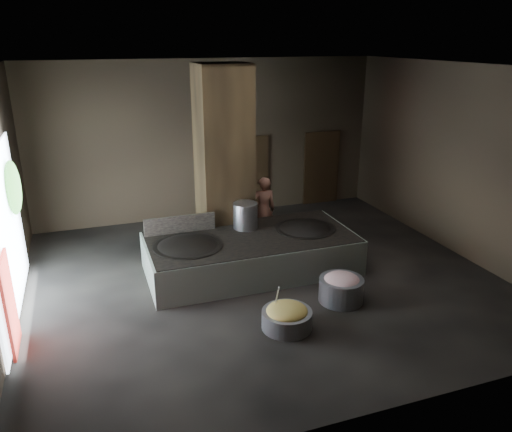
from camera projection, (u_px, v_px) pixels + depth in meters
name	position (u px, v px, depth m)	size (l,w,h in m)	color
floor	(262.00, 280.00, 11.09)	(10.00, 9.00, 0.10)	black
ceiling	(263.00, 64.00, 9.53)	(10.00, 9.00, 0.10)	black
back_wall	(209.00, 140.00, 14.35)	(10.00, 0.10, 4.50)	black
front_wall	(387.00, 272.00, 6.27)	(10.00, 0.10, 4.50)	black
right_wall	(461.00, 161.00, 11.88)	(0.10, 9.00, 4.50)	black
pillar	(224.00, 161.00, 11.91)	(1.20, 1.20, 4.50)	black
hearth_platform	(251.00, 254.00, 11.32)	(4.66, 2.23, 0.81)	#B0C3B1
platform_cap	(251.00, 237.00, 11.18)	(4.56, 2.19, 0.03)	black
wok_left	(188.00, 249.00, 10.70)	(1.47, 1.47, 0.41)	black
wok_left_rim	(188.00, 246.00, 10.68)	(1.50, 1.50, 0.05)	black
wok_right	(305.00, 232.00, 11.66)	(1.37, 1.37, 0.39)	black
wok_right_rim	(305.00, 229.00, 11.64)	(1.40, 1.40, 0.05)	black
stock_pot	(245.00, 216.00, 11.57)	(0.57, 0.57, 0.61)	#A9AAB1
splash_guard	(180.00, 224.00, 11.32)	(1.62, 0.06, 0.41)	black
cook	(263.00, 210.00, 12.75)	(0.63, 0.41, 1.74)	#985E4D
veg_basin	(287.00, 319.00, 9.12)	(0.93, 0.93, 0.34)	slate
veg_fill	(287.00, 311.00, 9.06)	(0.76, 0.76, 0.23)	#8AA04D
ladle	(276.00, 299.00, 9.08)	(0.03, 0.03, 0.73)	#A9AAB1
meat_basin	(341.00, 290.00, 10.03)	(0.89, 0.89, 0.49)	slate
meat_fill	(342.00, 281.00, 9.96)	(0.74, 0.74, 0.28)	#B96F7A
doorway_near	(249.00, 176.00, 15.03)	(1.18, 0.08, 2.38)	black
doorway_near_glow	(244.00, 178.00, 15.00)	(0.75, 0.04, 1.78)	#8C6647
doorway_far	(321.00, 169.00, 15.77)	(1.18, 0.08, 2.38)	black
doorway_far_glow	(311.00, 170.00, 15.90)	(0.85, 0.04, 2.00)	#8C6647
left_opening	(6.00, 235.00, 9.17)	(0.04, 4.20, 3.10)	white
pavilion_sliver	(10.00, 304.00, 8.29)	(0.05, 0.90, 1.70)	maroon
tree_silhouette	(13.00, 188.00, 9.97)	(0.28, 1.10, 1.10)	#194714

